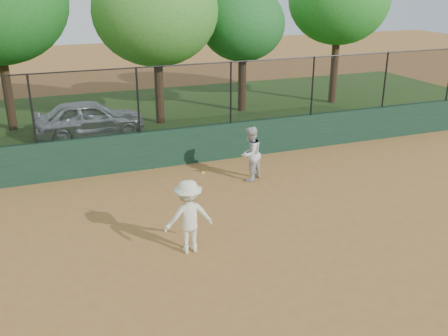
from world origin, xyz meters
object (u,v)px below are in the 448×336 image
object	(u,v)px
parked_car	(90,118)
player_second	(250,154)
player_main	(189,217)
tree_2	(156,11)
tree_3	(243,24)

from	to	relation	value
parked_car	player_second	world-z (taller)	player_second
player_second	player_main	distance (m)	4.43
tree_2	tree_3	distance (m)	4.08
player_second	player_main	bearing A→B (deg)	16.29
player_main	tree_3	size ratio (longest dim) A/B	0.35
player_main	tree_2	world-z (taller)	tree_2
tree_2	tree_3	bearing A→B (deg)	9.78
player_main	tree_2	xyz separation A→B (m)	(2.02, 10.46, 3.62)
parked_car	tree_2	xyz separation A→B (m)	(2.94, 0.85, 3.75)
player_main	tree_2	size ratio (longest dim) A/B	0.29
parked_car	tree_3	xyz separation A→B (m)	(6.91, 1.53, 3.10)
player_main	parked_car	bearing A→B (deg)	95.48
player_second	tree_3	bearing A→B (deg)	-143.77
parked_car	player_main	size ratio (longest dim) A/B	2.15
player_main	tree_3	xyz separation A→B (m)	(5.99, 11.15, 2.96)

